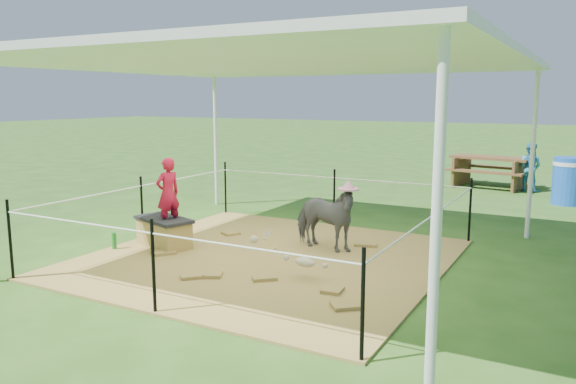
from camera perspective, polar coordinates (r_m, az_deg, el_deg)
The scene contains 14 objects.
ground at distance 7.76m, azimuth -2.13°, elevation -6.85°, with size 90.00×90.00×0.00m, color #2D5919.
hay_patch at distance 7.76m, azimuth -2.13°, elevation -6.74°, with size 4.60×4.60×0.03m, color brown.
canopy_tent at distance 7.46m, azimuth -2.26°, elevation 13.39°, with size 6.30×6.30×2.90m.
rope_fence at distance 7.61m, azimuth -2.16°, elevation -2.19°, with size 4.54×4.54×1.00m.
straw_bale at distance 8.45m, azimuth -12.47°, elevation -4.15°, with size 0.86×0.43×0.38m, color #A0773A.
dark_cloth at distance 8.41m, azimuth -12.52°, elevation -2.73°, with size 0.92×0.48×0.05m, color black.
woman at distance 8.25m, azimuth -12.12°, elevation 0.54°, with size 0.38×0.25×1.03m, color #B91230.
green_bottle at distance 8.52m, azimuth -17.24°, elevation -4.74°, with size 0.07×0.07×0.24m, color #1B7C24.
pony at distance 8.03m, azimuth 3.67°, elevation -2.65°, with size 0.50×1.10×0.93m, color #49494E.
pink_hat at distance 7.93m, azimuth 3.71°, elevation 1.12°, with size 0.29×0.29×0.13m, color pink.
foal at distance 6.80m, azimuth 1.74°, elevation -6.93°, with size 0.83×0.46×0.46m, color #C4B290, non-canonical shape.
trash_barrel at distance 12.98m, azimuth 26.61°, elevation 1.00°, with size 0.63×0.63×0.98m, color blue.
picnic_table_near at distance 14.77m, azimuth 19.83°, elevation 1.94°, with size 1.83×1.32×0.76m, color #50341B.
distant_person at distance 14.41m, azimuth 23.31°, elevation 2.34°, with size 0.56×0.44×1.16m, color #338AC2.
Camera 1 is at (3.81, -6.40, 2.19)m, focal length 35.00 mm.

